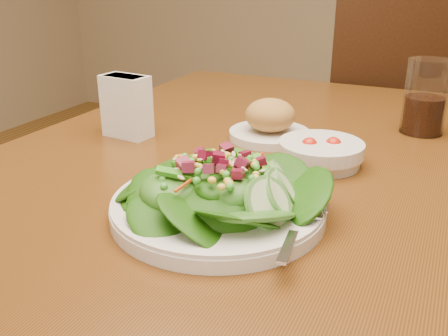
{
  "coord_description": "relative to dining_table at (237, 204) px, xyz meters",
  "views": [
    {
      "loc": [
        0.35,
        -0.8,
        1.08
      ],
      "look_at": [
        0.07,
        -0.21,
        0.81
      ],
      "focal_mm": 40.0,
      "sensor_mm": 36.0,
      "label": 1
    }
  ],
  "objects": [
    {
      "name": "napkin_holder",
      "position": [
        -0.25,
        0.01,
        0.17
      ],
      "size": [
        0.1,
        0.06,
        0.13
      ],
      "rotation": [
        0.0,
        0.0,
        -0.12
      ],
      "color": "white",
      "rests_on": "dining_table"
    },
    {
      "name": "salad_plate",
      "position": [
        0.08,
        -0.23,
        0.13
      ],
      "size": [
        0.3,
        0.3,
        0.09
      ],
      "rotation": [
        0.0,
        0.0,
        -0.19
      ],
      "color": "silver",
      "rests_on": "dining_table"
    },
    {
      "name": "bread_plate",
      "position": [
        0.02,
        0.12,
        0.14
      ],
      "size": [
        0.17,
        0.17,
        0.08
      ],
      "color": "silver",
      "rests_on": "dining_table"
    },
    {
      "name": "chair_far",
      "position": [
        0.17,
        0.93,
        -0.12
      ],
      "size": [
        0.57,
        0.57,
        1.0
      ],
      "rotation": [
        0.0,
        0.0,
        3.41
      ],
      "color": "black",
      "rests_on": "ground_plane"
    },
    {
      "name": "tomato_bowl",
      "position": [
        0.15,
        0.02,
        0.12
      ],
      "size": [
        0.15,
        0.15,
        0.05
      ],
      "color": "silver",
      "rests_on": "dining_table"
    },
    {
      "name": "drinking_glass",
      "position": [
        0.3,
        0.29,
        0.17
      ],
      "size": [
        0.09,
        0.09,
        0.15
      ],
      "color": "silver",
      "rests_on": "dining_table"
    },
    {
      "name": "dining_table",
      "position": [
        0.0,
        0.0,
        0.0
      ],
      "size": [
        0.9,
        1.4,
        0.75
      ],
      "color": "#613310",
      "rests_on": "ground_plane"
    }
  ]
}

